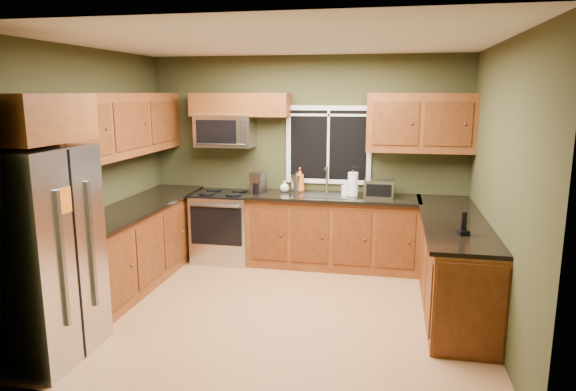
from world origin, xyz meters
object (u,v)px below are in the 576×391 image
(coffee_maker, at_px, (258,183))
(soap_bottle_c, at_px, (285,186))
(kettle, at_px, (297,182))
(cordless_phone, at_px, (463,228))
(range, at_px, (224,226))
(refrigerator, at_px, (38,255))
(soap_bottle_a, at_px, (300,180))
(soap_bottle_b, at_px, (345,188))
(microwave, at_px, (225,131))
(toaster_oven, at_px, (379,189))
(paper_towel_roll, at_px, (353,184))

(coffee_maker, xyz_separation_m, soap_bottle_c, (0.32, 0.15, -0.05))
(kettle, xyz_separation_m, cordless_phone, (1.88, -1.75, -0.06))
(range, bearing_deg, refrigerator, -103.97)
(soap_bottle_a, bearing_deg, soap_bottle_b, -13.09)
(kettle, xyz_separation_m, soap_bottle_a, (0.04, -0.01, 0.04))
(soap_bottle_c, xyz_separation_m, cordless_phone, (2.03, -1.71, -0.01))
(soap_bottle_a, relative_size, cordless_phone, 1.49)
(range, xyz_separation_m, cordless_phone, (2.83, -1.57, 0.54))
(microwave, relative_size, kettle, 2.78)
(soap_bottle_b, height_order, soap_bottle_c, soap_bottle_b)
(coffee_maker, bearing_deg, kettle, 22.51)
(microwave, xyz_separation_m, toaster_oven, (2.03, -0.13, -0.68))
(refrigerator, relative_size, soap_bottle_c, 11.75)
(paper_towel_roll, bearing_deg, toaster_oven, -9.23)
(soap_bottle_b, bearing_deg, toaster_oven, -3.72)
(microwave, height_order, soap_bottle_b, microwave)
(range, height_order, microwave, microwave)
(coffee_maker, xyz_separation_m, kettle, (0.48, 0.20, -0.00))
(toaster_oven, bearing_deg, soap_bottle_c, 173.97)
(microwave, bearing_deg, paper_towel_roll, -2.59)
(toaster_oven, bearing_deg, range, -179.84)
(coffee_maker, bearing_deg, paper_towel_roll, 3.61)
(refrigerator, height_order, coffee_maker, refrigerator)
(coffee_maker, relative_size, kettle, 0.99)
(microwave, bearing_deg, refrigerator, -103.34)
(soap_bottle_a, bearing_deg, paper_towel_roll, -9.35)
(toaster_oven, distance_m, kettle, 1.09)
(refrigerator, xyz_separation_m, soap_bottle_b, (2.30, 2.80, 0.13))
(toaster_oven, height_order, cordless_phone, toaster_oven)
(kettle, bearing_deg, soap_bottle_a, -7.92)
(coffee_maker, bearing_deg, soap_bottle_b, 2.58)
(paper_towel_roll, bearing_deg, refrigerator, -130.18)
(kettle, bearing_deg, microwave, -177.35)
(toaster_oven, xyz_separation_m, paper_towel_roll, (-0.33, 0.05, 0.04))
(microwave, bearing_deg, coffee_maker, -17.77)
(range, xyz_separation_m, paper_towel_roll, (1.70, 0.06, 0.62))
(range, height_order, kettle, kettle)
(coffee_maker, xyz_separation_m, soap_bottle_b, (1.13, 0.05, -0.03))
(range, relative_size, kettle, 3.43)
(range, height_order, soap_bottle_c, soap_bottle_c)
(soap_bottle_b, xyz_separation_m, soap_bottle_c, (-0.81, 0.10, -0.02))
(toaster_oven, bearing_deg, paper_towel_roll, 170.77)
(microwave, bearing_deg, kettle, 2.65)
(toaster_oven, height_order, soap_bottle_c, toaster_oven)
(toaster_oven, relative_size, paper_towel_roll, 1.13)
(kettle, bearing_deg, soap_bottle_c, -164.19)
(toaster_oven, distance_m, cordless_phone, 1.77)
(refrigerator, bearing_deg, range, 76.03)
(range, xyz_separation_m, toaster_oven, (2.03, 0.01, 0.58))
(coffee_maker, bearing_deg, range, 177.89)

